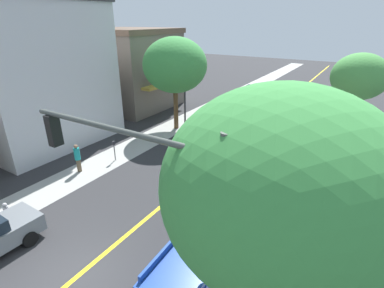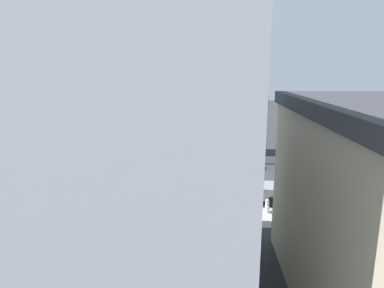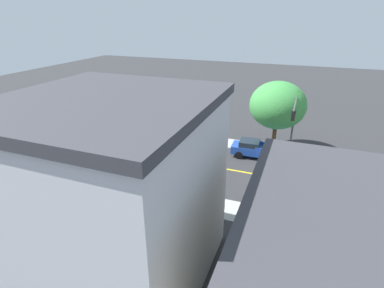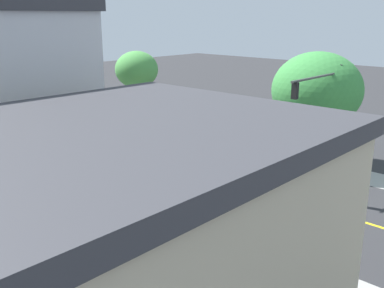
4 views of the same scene
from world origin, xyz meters
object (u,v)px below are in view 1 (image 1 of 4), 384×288
street_tree_left_near (175,65)px  street_lamp (185,88)px  street_tree_left_far (359,77)px  green_sedan_left_curb (251,93)px  street_tree_right_corner (281,187)px  blue_sedan_left_curb (225,107)px  red_sedan_right_curb (274,160)px  pedestrian_teal_shirt (78,157)px  blue_pickup_truck (205,245)px  traffic_light_mast (157,209)px  pedestrian_blue_shirt (331,133)px  silver_sedan_right_curb (307,120)px  pedestrian_yellow_shirt (308,160)px  parking_meter (114,148)px  fire_hydrant (6,211)px

street_tree_left_near → street_lamp: 2.18m
street_tree_left_far → green_sedan_left_curb: size_ratio=1.42×
street_tree_right_corner → street_lamp: size_ratio=1.40×
street_lamp → blue_sedan_left_curb: bearing=71.4°
red_sedan_right_curb → pedestrian_teal_shirt: 12.22m
blue_pickup_truck → pedestrian_teal_shirt: bearing=74.4°
traffic_light_mast → pedestrian_blue_shirt: bearing=-96.2°
pedestrian_teal_shirt → blue_pickup_truck: bearing=98.7°
street_tree_left_near → green_sedan_left_curb: size_ratio=1.64×
silver_sedan_right_curb → pedestrian_teal_shirt: size_ratio=2.31×
blue_pickup_truck → pedestrian_yellow_shirt: size_ratio=3.57×
green_sedan_left_curb → parking_meter: bearing=175.5°
fire_hydrant → pedestrian_yellow_shirt: pedestrian_yellow_shirt is taller
blue_sedan_left_curb → green_sedan_left_curb: bearing=1.7°
street_tree_left_near → pedestrian_teal_shirt: size_ratio=4.17×
green_sedan_left_curb → pedestrian_yellow_shirt: pedestrian_yellow_shirt is taller
parking_meter → pedestrian_blue_shirt: 16.13m
traffic_light_mast → street_tree_left_near: bearing=-56.9°
street_tree_left_near → traffic_light_mast: size_ratio=1.10×
green_sedan_left_curb → pedestrian_teal_shirt: size_ratio=2.54×
silver_sedan_right_curb → pedestrian_yellow_shirt: size_ratio=2.64×
pedestrian_teal_shirt → pedestrian_yellow_shirt: 14.31m
silver_sedan_right_curb → street_lamp: bearing=116.5°
street_tree_right_corner → pedestrian_yellow_shirt: street_tree_right_corner is taller
fire_hydrant → pedestrian_teal_shirt: (-0.94, 4.96, 0.54)m
street_tree_right_corner → street_lamp: street_tree_right_corner is taller
blue_pickup_truck → street_tree_left_near: bearing=36.1°
parking_meter → street_lamp: size_ratio=0.26×
blue_sedan_left_curb → red_sedan_right_curb: bearing=-138.7°
street_tree_right_corner → street_tree_left_far: size_ratio=1.15×
fire_hydrant → pedestrian_blue_shirt: 21.59m
green_sedan_left_curb → pedestrian_yellow_shirt: 18.22m
silver_sedan_right_curb → blue_pickup_truck: blue_pickup_truck is taller
pedestrian_yellow_shirt → silver_sedan_right_curb: bearing=-124.8°
pedestrian_yellow_shirt → pedestrian_teal_shirt: bearing=-15.5°
pedestrian_blue_shirt → street_lamp: bearing=-114.4°
street_lamp → street_tree_left_near: bearing=-114.0°
fire_hydrant → traffic_light_mast: bearing=-3.8°
parking_meter → blue_sedan_left_curb: bearing=81.6°
parking_meter → green_sedan_left_curb: bearing=84.8°
fire_hydrant → street_lamp: size_ratio=0.16×
street_lamp → pedestrian_blue_shirt: (11.68, 2.46, -2.59)m
silver_sedan_right_curb → pedestrian_blue_shirt: 3.42m
street_tree_left_near → pedestrian_teal_shirt: street_tree_left_near is taller
blue_sedan_left_curb → pedestrian_teal_shirt: size_ratio=2.26×
street_tree_left_near → parking_meter: 8.70m
red_sedan_right_curb → pedestrian_blue_shirt: size_ratio=2.84×
street_tree_right_corner → green_sedan_left_curb: street_tree_right_corner is taller
parking_meter → traffic_light_mast: 13.29m
green_sedan_left_curb → blue_pickup_truck: blue_pickup_truck is taller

